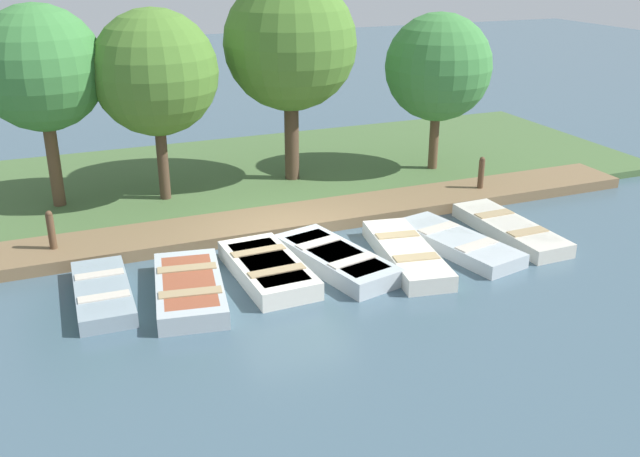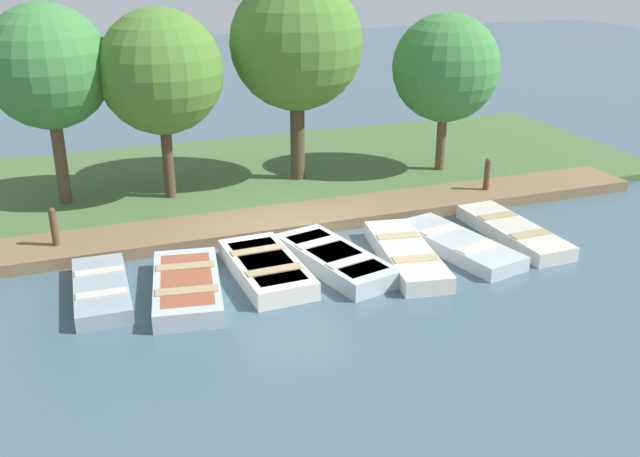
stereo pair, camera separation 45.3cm
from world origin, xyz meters
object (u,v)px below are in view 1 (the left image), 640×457
Objects in this scene: rowboat_1 at (189,288)px; park_tree_far_left at (40,69)px; rowboat_3 at (336,259)px; mooring_post_far at (481,177)px; park_tree_left at (155,73)px; mooring_post_near at (52,235)px; rowboat_4 at (406,253)px; park_tree_center at (290,44)px; rowboat_6 at (510,229)px; rowboat_5 at (457,243)px; rowboat_2 at (268,269)px; rowboat_0 at (103,292)px; park_tree_right at (438,68)px.

rowboat_1 is 7.01m from park_tree_far_left.
rowboat_3 is 5.91m from mooring_post_far.
park_tree_left is at bearing 79.11° from park_tree_far_left.
park_tree_far_left reaches higher than mooring_post_near.
rowboat_4 is 3.00× the size of mooring_post_far.
park_tree_left is (-5.14, -2.54, 3.19)m from rowboat_3.
mooring_post_near is 10.68m from mooring_post_far.
rowboat_6 is at bearing 31.92° from park_tree_center.
rowboat_5 is at bearing -83.25° from rowboat_6.
rowboat_2 is 5.87m from rowboat_6.
park_tree_right is at bearing 116.33° from rowboat_0.
park_tree_far_left is at bearing -149.08° from rowboat_2.
rowboat_1 reaches higher than rowboat_0.
rowboat_6 is 0.58× the size of park_tree_center.
park_tree_center is at bearing -165.93° from rowboat_4.
park_tree_right is at bearing 142.97° from rowboat_5.
rowboat_4 is at bearing 36.80° from park_tree_left.
park_tree_center reaches higher than rowboat_1.
rowboat_6 is at bearing 77.63° from rowboat_3.
park_tree_left is (0.49, 2.55, -0.18)m from park_tree_far_left.
park_tree_left reaches higher than rowboat_2.
rowboat_2 is 6.99m from park_tree_center.
rowboat_0 is 2.44m from mooring_post_near.
park_tree_center is (-5.67, 4.16, 3.66)m from rowboat_1.
park_tree_far_left is at bearing -94.29° from park_tree_right.
rowboat_6 is at bearing 87.84° from rowboat_2.
rowboat_6 is 7.35m from park_tree_center.
rowboat_3 is at bearing -90.17° from rowboat_6.
park_tree_left is 1.07× the size of park_tree_right.
park_tree_far_left is 0.90× the size of park_tree_center.
park_tree_center reaches higher than mooring_post_near.
rowboat_0 is 0.80× the size of rowboat_4.
mooring_post_far reaches higher than rowboat_3.
rowboat_2 is at bearing 57.13° from mooring_post_near.
park_tree_center reaches higher than park_tree_far_left.
rowboat_1 is at bearing -6.13° from park_tree_left.
rowboat_3 is 8.31m from park_tree_far_left.
park_tree_right is (-2.24, 10.56, 2.53)m from mooring_post_near.
rowboat_2 is 6.08m from park_tree_left.
rowboat_5 is at bearing 45.62° from park_tree_left.
park_tree_center reaches higher than park_tree_right.
park_tree_right is at bearing 81.33° from park_tree_center.
rowboat_2 reaches higher than rowboat_1.
park_tree_left reaches higher than mooring_post_near.
rowboat_3 reaches higher than rowboat_1.
rowboat_3 is at bearing -46.76° from park_tree_right.
park_tree_far_left is 1.03× the size of park_tree_left.
rowboat_1 is 0.66× the size of park_tree_right.
rowboat_1 is (0.50, 1.55, 0.03)m from rowboat_0.
rowboat_2 is 7.22m from mooring_post_far.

